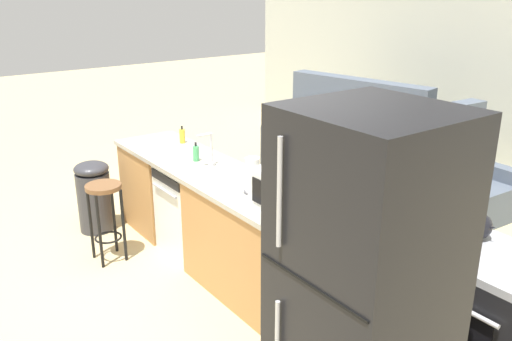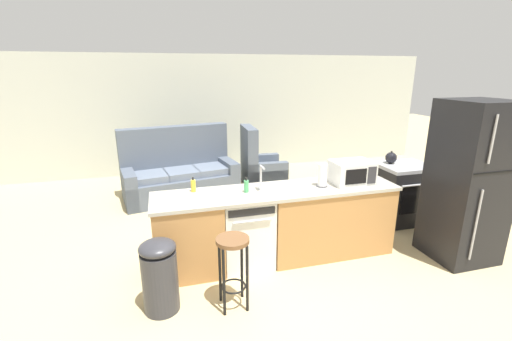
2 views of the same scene
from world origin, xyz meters
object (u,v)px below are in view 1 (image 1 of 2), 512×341
object	(u,v)px
refrigerator	(363,304)
trash_bin	(94,196)
armchair	(461,183)
dishwasher	(196,209)
dish_soap_bottle	(182,136)
soap_bottle	(196,153)
bar_stool	(105,206)
couch	(346,148)
paper_towel_roll	(252,176)
kettle	(479,226)
stove_range	(479,317)
microwave	(288,191)

from	to	relation	value
refrigerator	trash_bin	xyz separation A→B (m)	(-3.60, -0.07, -0.59)
trash_bin	armchair	xyz separation A→B (m)	(1.96, 3.41, -0.03)
dishwasher	dish_soap_bottle	bearing A→B (deg)	160.68
soap_bottle	bar_stool	distance (m)	0.94
dish_soap_bottle	bar_stool	xyz separation A→B (m)	(0.26, -0.95, -0.44)
bar_stool	couch	xyz separation A→B (m)	(-0.32, 3.36, -0.14)
bar_stool	armchair	bearing A→B (deg)	70.29
paper_towel_roll	soap_bottle	distance (m)	0.94
armchair	dish_soap_bottle	bearing A→B (deg)	-120.57
trash_bin	armchair	distance (m)	3.93
refrigerator	soap_bottle	world-z (taller)	refrigerator
couch	bar_stool	bearing A→B (deg)	-84.62
trash_bin	soap_bottle	bearing A→B (deg)	32.06
refrigerator	armchair	world-z (taller)	refrigerator
soap_bottle	kettle	world-z (taller)	kettle
dishwasher	stove_range	world-z (taller)	stove_range
trash_bin	couch	world-z (taller)	couch
refrigerator	bar_stool	distance (m)	2.95
stove_range	paper_towel_roll	distance (m)	1.84
kettle	armchair	bearing A→B (deg)	124.97
microwave	stove_range	bearing A→B (deg)	23.90
dish_soap_bottle	armchair	distance (m)	3.07
dishwasher	paper_towel_roll	size ratio (longest dim) A/B	2.98
bar_stool	trash_bin	world-z (taller)	same
dish_soap_bottle	kettle	world-z (taller)	kettle
stove_range	soap_bottle	distance (m)	2.69
dishwasher	couch	distance (m)	2.69
paper_towel_roll	dish_soap_bottle	size ratio (longest dim) A/B	1.60
paper_towel_roll	kettle	world-z (taller)	paper_towel_roll
refrigerator	trash_bin	size ratio (longest dim) A/B	2.62
trash_bin	bar_stool	bearing A→B (deg)	-11.16
stove_range	bar_stool	size ratio (longest dim) A/B	1.22
stove_range	couch	size ratio (longest dim) A/B	0.42
refrigerator	stove_range	bearing A→B (deg)	89.99
soap_bottle	bar_stool	size ratio (longest dim) A/B	0.24
dish_soap_bottle	stove_range	bearing A→B (deg)	6.26
stove_range	dish_soap_bottle	bearing A→B (deg)	-173.74
paper_towel_roll	couch	xyz separation A→B (m)	(-1.58, 2.64, -0.64)
paper_towel_roll	couch	distance (m)	3.14
refrigerator	bar_stool	xyz separation A→B (m)	(-2.91, -0.20, -0.44)
dishwasher	paper_towel_roll	distance (m)	1.13
dishwasher	stove_range	xyz separation A→B (m)	(2.60, 0.55, 0.03)
paper_towel_roll	trash_bin	size ratio (longest dim) A/B	0.38
paper_towel_roll	armchair	distance (m)	2.90
kettle	trash_bin	world-z (taller)	kettle
trash_bin	refrigerator	bearing A→B (deg)	1.05
paper_towel_roll	soap_bottle	world-z (taller)	paper_towel_roll
refrigerator	paper_towel_roll	distance (m)	1.73
dishwasher	soap_bottle	size ratio (longest dim) A/B	4.77
soap_bottle	couch	world-z (taller)	couch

